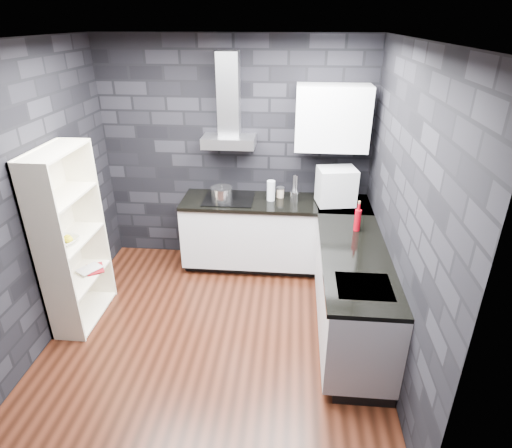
# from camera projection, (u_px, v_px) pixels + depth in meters

# --- Properties ---
(ground) EXTENTS (3.20, 3.20, 0.00)m
(ground) POSITION_uv_depth(u_px,v_px,m) (217.00, 332.00, 4.29)
(ground) COLOR #3E1A0F
(ceiling) EXTENTS (3.20, 3.20, 0.00)m
(ceiling) POSITION_uv_depth(u_px,v_px,m) (203.00, 39.00, 3.11)
(ceiling) COLOR white
(wall_back) EXTENTS (3.20, 0.05, 2.70)m
(wall_back) POSITION_uv_depth(u_px,v_px,m) (236.00, 154.00, 5.15)
(wall_back) COLOR black
(wall_back) RESTS_ON ground
(wall_front) EXTENTS (3.20, 0.05, 2.70)m
(wall_front) POSITION_uv_depth(u_px,v_px,m) (154.00, 333.00, 2.24)
(wall_front) COLOR black
(wall_front) RESTS_ON ground
(wall_left) EXTENTS (0.05, 3.20, 2.70)m
(wall_left) POSITION_uv_depth(u_px,v_px,m) (32.00, 202.00, 3.83)
(wall_left) COLOR black
(wall_left) RESTS_ON ground
(wall_right) EXTENTS (0.05, 3.20, 2.70)m
(wall_right) POSITION_uv_depth(u_px,v_px,m) (403.00, 216.00, 3.56)
(wall_right) COLOR black
(wall_right) RESTS_ON ground
(toekick_back) EXTENTS (2.18, 0.50, 0.10)m
(toekick_back) POSITION_uv_depth(u_px,v_px,m) (274.00, 261.00, 5.42)
(toekick_back) COLOR black
(toekick_back) RESTS_ON ground
(toekick_right) EXTENTS (0.50, 1.78, 0.10)m
(toekick_right) POSITION_uv_depth(u_px,v_px,m) (352.00, 329.00, 4.24)
(toekick_right) COLOR black
(toekick_right) RESTS_ON ground
(counter_back_cab) EXTENTS (2.20, 0.60, 0.76)m
(counter_back_cab) POSITION_uv_depth(u_px,v_px,m) (275.00, 233.00, 5.20)
(counter_back_cab) COLOR silver
(counter_back_cab) RESTS_ON ground
(counter_right_cab) EXTENTS (0.60, 1.80, 0.76)m
(counter_right_cab) POSITION_uv_depth(u_px,v_px,m) (352.00, 293.00, 4.06)
(counter_right_cab) COLOR silver
(counter_right_cab) RESTS_ON ground
(counter_back_top) EXTENTS (2.20, 0.62, 0.04)m
(counter_back_top) POSITION_uv_depth(u_px,v_px,m) (275.00, 203.00, 5.02)
(counter_back_top) COLOR black
(counter_back_top) RESTS_ON counter_back_cab
(counter_right_top) EXTENTS (0.62, 1.80, 0.04)m
(counter_right_top) POSITION_uv_depth(u_px,v_px,m) (355.00, 257.00, 3.89)
(counter_right_top) COLOR black
(counter_right_top) RESTS_ON counter_right_cab
(counter_corner_top) EXTENTS (0.62, 0.62, 0.04)m
(counter_corner_top) POSITION_uv_depth(u_px,v_px,m) (344.00, 205.00, 4.96)
(counter_corner_top) COLOR black
(counter_corner_top) RESTS_ON counter_right_cab
(hood_body) EXTENTS (0.60, 0.34, 0.12)m
(hood_body) POSITION_uv_depth(u_px,v_px,m) (229.00, 141.00, 4.89)
(hood_body) COLOR #A7A8AC
(hood_body) RESTS_ON wall_back
(hood_chimney) EXTENTS (0.24, 0.20, 0.90)m
(hood_chimney) POSITION_uv_depth(u_px,v_px,m) (229.00, 95.00, 4.73)
(hood_chimney) COLOR #A7A8AC
(hood_chimney) RESTS_ON hood_body
(upper_cabinet) EXTENTS (0.80, 0.35, 0.70)m
(upper_cabinet) POSITION_uv_depth(u_px,v_px,m) (332.00, 118.00, 4.66)
(upper_cabinet) COLOR white
(upper_cabinet) RESTS_ON wall_back
(cooktop) EXTENTS (0.58, 0.50, 0.01)m
(cooktop) POSITION_uv_depth(u_px,v_px,m) (229.00, 199.00, 5.06)
(cooktop) COLOR black
(cooktop) RESTS_ON counter_back_top
(sink_rim) EXTENTS (0.44, 0.40, 0.01)m
(sink_rim) POSITION_uv_depth(u_px,v_px,m) (364.00, 287.00, 3.43)
(sink_rim) COLOR #A7A8AC
(sink_rim) RESTS_ON counter_right_top
(pot) EXTENTS (0.26, 0.26, 0.14)m
(pot) POSITION_uv_depth(u_px,v_px,m) (222.00, 194.00, 4.97)
(pot) COLOR silver
(pot) RESTS_ON cooktop
(glass_vase) EXTENTS (0.10, 0.10, 0.24)m
(glass_vase) POSITION_uv_depth(u_px,v_px,m) (271.00, 191.00, 4.98)
(glass_vase) COLOR silver
(glass_vase) RESTS_ON counter_back_top
(storage_jar) EXTENTS (0.11, 0.11, 0.11)m
(storage_jar) POSITION_uv_depth(u_px,v_px,m) (280.00, 193.00, 5.10)
(storage_jar) COLOR #C6AD8F
(storage_jar) RESTS_ON counter_back_top
(utensil_crock) EXTENTS (0.12, 0.12, 0.12)m
(utensil_crock) POSITION_uv_depth(u_px,v_px,m) (294.00, 196.00, 4.97)
(utensil_crock) COLOR silver
(utensil_crock) RESTS_ON counter_back_top
(appliance_garage) EXTENTS (0.46, 0.39, 0.41)m
(appliance_garage) POSITION_uv_depth(u_px,v_px,m) (336.00, 186.00, 4.82)
(appliance_garage) COLOR silver
(appliance_garage) RESTS_ON counter_back_top
(red_bottle) EXTENTS (0.08, 0.08, 0.22)m
(red_bottle) POSITION_uv_depth(u_px,v_px,m) (357.00, 220.00, 4.27)
(red_bottle) COLOR #960410
(red_bottle) RESTS_ON counter_right_top
(bookshelf) EXTENTS (0.58, 0.87, 1.80)m
(bookshelf) POSITION_uv_depth(u_px,v_px,m) (71.00, 240.00, 4.13)
(bookshelf) COLOR white
(bookshelf) RESTS_ON ground
(fruit_bowl) EXTENTS (0.27, 0.27, 0.06)m
(fruit_bowl) POSITION_uv_depth(u_px,v_px,m) (66.00, 241.00, 4.04)
(fruit_bowl) COLOR silver
(fruit_bowl) RESTS_ON bookshelf
(book_red) EXTENTS (0.16, 0.10, 0.23)m
(book_red) POSITION_uv_depth(u_px,v_px,m) (85.00, 262.00, 4.39)
(book_red) COLOR maroon
(book_red) RESTS_ON bookshelf
(book_second) EXTENTS (0.15, 0.11, 0.23)m
(book_second) POSITION_uv_depth(u_px,v_px,m) (83.00, 258.00, 4.44)
(book_second) COLOR #B2B2B2
(book_second) RESTS_ON bookshelf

